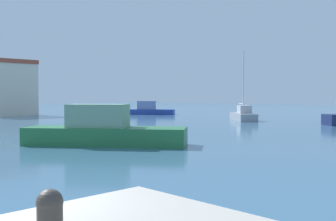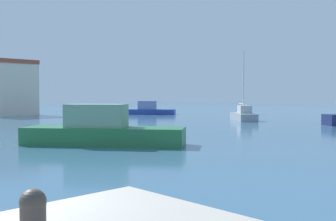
{
  "view_description": "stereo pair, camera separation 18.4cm",
  "coord_description": "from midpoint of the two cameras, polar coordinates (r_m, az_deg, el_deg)",
  "views": [
    {
      "loc": [
        -1.96,
        -5.54,
        2.48
      ],
      "look_at": [
        23.28,
        20.28,
        1.11
      ],
      "focal_mm": 43.6,
      "sensor_mm": 36.0,
      "label": 1
    },
    {
      "loc": [
        -1.83,
        -5.67,
        2.48
      ],
      "look_at": [
        23.28,
        20.28,
        1.11
      ],
      "focal_mm": 43.6,
      "sensor_mm": 36.0,
      "label": 2
    }
  ],
  "objects": [
    {
      "name": "motorboat_green_outer_mooring",
      "position": [
        20.47,
        -9.26,
        -2.8
      ],
      "size": [
        6.49,
        7.53,
        2.03
      ],
      "color": "#28703D",
      "rests_on": "water"
    },
    {
      "name": "water",
      "position": [
        30.77,
        -10.9,
        -2.49
      ],
      "size": [
        160.0,
        160.0,
        0.0
      ],
      "primitive_type": "plane",
      "color": "#38607F",
      "rests_on": "ground"
    },
    {
      "name": "motorboat_blue_far_right",
      "position": [
        52.08,
        -2.75,
        0.09
      ],
      "size": [
        5.09,
        5.93,
        1.73
      ],
      "color": "#233D93",
      "rests_on": "water"
    },
    {
      "name": "sailboat_grey_far_left",
      "position": [
        40.59,
        10.34,
        -0.61
      ],
      "size": [
        4.88,
        5.14,
        6.83
      ],
      "color": "gray",
      "rests_on": "water"
    },
    {
      "name": "mooring_bollard",
      "position": [
        4.24,
        -17.42,
        -13.67
      ],
      "size": [
        0.26,
        0.26,
        0.53
      ],
      "color": "#38332D",
      "rests_on": "pier_quay"
    }
  ]
}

